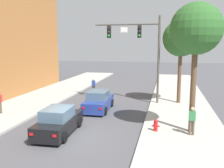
# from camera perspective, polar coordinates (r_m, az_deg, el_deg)

# --- Properties ---
(ground_plane) EXTENTS (120.00, 120.00, 0.00)m
(ground_plane) POSITION_cam_1_polar(r_m,az_deg,el_deg) (14.83, -9.77, -11.85)
(ground_plane) COLOR #4C4C51
(sidewalk_right) EXTENTS (5.00, 60.00, 0.15)m
(sidewalk_right) POSITION_cam_1_polar(r_m,az_deg,el_deg) (13.82, 16.76, -13.39)
(sidewalk_right) COLOR #B2AFA8
(sidewalk_right) RESTS_ON ground
(traffic_signal_mast) EXTENTS (5.72, 0.38, 7.50)m
(traffic_signal_mast) POSITION_cam_1_polar(r_m,az_deg,el_deg) (21.91, 6.57, 9.18)
(traffic_signal_mast) COLOR #514C47
(traffic_signal_mast) RESTS_ON sidewalk_right
(car_lead_blue) EXTENTS (1.95, 4.29, 1.60)m
(car_lead_blue) POSITION_cam_1_polar(r_m,az_deg,el_deg) (20.02, -3.09, -3.99)
(car_lead_blue) COLOR navy
(car_lead_blue) RESTS_ON ground
(car_following_black) EXTENTS (1.96, 4.30, 1.60)m
(car_following_black) POSITION_cam_1_polar(r_m,az_deg,el_deg) (15.20, -12.16, -8.50)
(car_following_black) COLOR black
(car_following_black) RESTS_ON ground
(pedestrian_crossing_road) EXTENTS (0.36, 0.22, 1.64)m
(pedestrian_crossing_road) POSITION_cam_1_polar(r_m,az_deg,el_deg) (26.64, -4.26, -0.26)
(pedestrian_crossing_road) COLOR #333338
(pedestrian_crossing_road) RESTS_ON ground
(pedestrian_sidewalk_right_walker) EXTENTS (0.36, 0.22, 1.64)m
(pedestrian_sidewalk_right_walker) POSITION_cam_1_polar(r_m,az_deg,el_deg) (14.90, 17.89, -7.75)
(pedestrian_sidewalk_right_walker) COLOR brown
(pedestrian_sidewalk_right_walker) RESTS_ON sidewalk_right
(fire_hydrant) EXTENTS (0.48, 0.24, 0.72)m
(fire_hydrant) POSITION_cam_1_polar(r_m,az_deg,el_deg) (15.20, 9.98, -9.29)
(fire_hydrant) COLOR red
(fire_hydrant) RESTS_ON sidewalk_right
(street_tree_nearest) EXTENTS (2.91, 2.91, 7.43)m
(street_tree_nearest) POSITION_cam_1_polar(r_m,az_deg,el_deg) (14.86, 18.75, 11.66)
(street_tree_nearest) COLOR brown
(street_tree_nearest) RESTS_ON sidewalk_right
(street_tree_second) EXTENTS (3.11, 3.11, 7.16)m
(street_tree_second) POSITION_cam_1_polar(r_m,az_deg,el_deg) (22.26, 15.58, 9.95)
(street_tree_second) COLOR brown
(street_tree_second) RESTS_ON sidewalk_right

